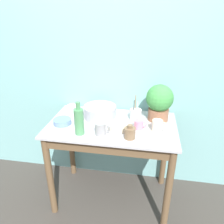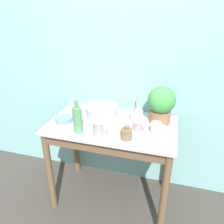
% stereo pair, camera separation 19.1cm
% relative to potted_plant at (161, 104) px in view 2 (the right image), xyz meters
% --- Properties ---
extents(ground_plane, '(12.00, 12.00, 0.00)m').
position_rel_potted_plant_xyz_m(ground_plane, '(-0.41, -0.50, -1.05)').
color(ground_plane, '#3D3833').
extents(wall_back, '(6.00, 0.05, 2.40)m').
position_rel_potted_plant_xyz_m(wall_back, '(-0.41, 0.23, 0.15)').
color(wall_back, '#7AB2B2').
rests_on(wall_back, ground_plane).
extents(counter_table, '(1.15, 0.67, 0.86)m').
position_rel_potted_plant_xyz_m(counter_table, '(-0.41, -0.18, -0.37)').
color(counter_table, brown).
rests_on(counter_table, ground_plane).
extents(potted_plant, '(0.25, 0.25, 0.34)m').
position_rel_potted_plant_xyz_m(potted_plant, '(0.00, 0.00, 0.00)').
color(potted_plant, '#8C5B42').
rests_on(potted_plant, counter_table).
extents(bowl_wash_large, '(0.31, 0.31, 0.12)m').
position_rel_potted_plant_xyz_m(bowl_wash_large, '(-0.54, -0.04, -0.13)').
color(bowl_wash_large, '#A8A8B2').
rests_on(bowl_wash_large, counter_table).
extents(bottle_tall, '(0.08, 0.08, 0.28)m').
position_rel_potted_plant_xyz_m(bottle_tall, '(-0.64, -0.37, -0.06)').
color(bottle_tall, '#4C8C59').
rests_on(bottle_tall, counter_table).
extents(bottle_short, '(0.09, 0.09, 0.12)m').
position_rel_potted_plant_xyz_m(bottle_short, '(-0.23, -0.37, -0.13)').
color(bottle_short, brown).
rests_on(bottle_short, counter_table).
extents(mug_cream, '(0.13, 0.09, 0.10)m').
position_rel_potted_plant_xyz_m(mug_cream, '(-0.01, -0.22, -0.13)').
color(mug_cream, beige).
rests_on(mug_cream, counter_table).
extents(mug_pink, '(0.11, 0.08, 0.08)m').
position_rel_potted_plant_xyz_m(mug_pink, '(-0.17, -0.20, -0.14)').
color(mug_pink, pink).
rests_on(mug_pink, counter_table).
extents(mug_white, '(0.13, 0.09, 0.10)m').
position_rel_potted_plant_xyz_m(mug_white, '(-0.82, -0.02, -0.13)').
color(mug_white, white).
rests_on(mug_white, counter_table).
extents(mug_grey, '(0.13, 0.09, 0.10)m').
position_rel_potted_plant_xyz_m(mug_grey, '(-0.47, -0.35, -0.13)').
color(mug_grey, gray).
rests_on(mug_grey, counter_table).
extents(bowl_small_blue, '(0.16, 0.16, 0.05)m').
position_rel_potted_plant_xyz_m(bowl_small_blue, '(-0.85, -0.23, -0.16)').
color(bowl_small_blue, '#6684B2').
rests_on(bowl_small_blue, counter_table).
extents(bowl_small_cream, '(0.17, 0.17, 0.06)m').
position_rel_potted_plant_xyz_m(bowl_small_cream, '(-0.34, -0.25, -0.15)').
color(bowl_small_cream, beige).
rests_on(bowl_small_cream, counter_table).
extents(utensil_cup, '(0.11, 0.11, 0.24)m').
position_rel_potted_plant_xyz_m(utensil_cup, '(-0.21, -0.04, -0.13)').
color(utensil_cup, silver).
rests_on(utensil_cup, counter_table).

